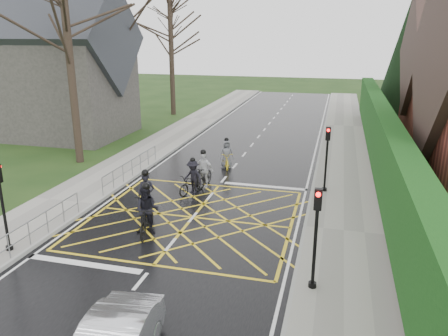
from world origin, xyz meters
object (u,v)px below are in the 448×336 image
at_px(cyclist_back, 147,215).
at_px(cyclist_rear, 146,202).
at_px(cyclist_front, 203,174).
at_px(cyclist_mid, 193,180).
at_px(cyclist_lead, 226,157).

bearing_deg(cyclist_back, cyclist_rear, 104.52).
bearing_deg(cyclist_front, cyclist_rear, -97.59).
distance_m(cyclist_mid, cyclist_lead, 4.37).
distance_m(cyclist_back, cyclist_mid, 4.60).
bearing_deg(cyclist_mid, cyclist_rear, -84.57).
distance_m(cyclist_rear, cyclist_lead, 7.63).
bearing_deg(cyclist_front, cyclist_mid, -96.32).
distance_m(cyclist_front, cyclist_lead, 3.48).
xyz_separation_m(cyclist_mid, cyclist_front, (0.24, 0.88, 0.07)).
height_order(cyclist_rear, cyclist_front, cyclist_rear).
relative_size(cyclist_back, cyclist_lead, 1.12).
relative_size(cyclist_mid, cyclist_lead, 1.01).
xyz_separation_m(cyclist_rear, cyclist_mid, (0.95, 3.14, -0.02)).
distance_m(cyclist_rear, cyclist_mid, 3.28).
xyz_separation_m(cyclist_rear, cyclist_front, (1.19, 4.02, 0.04)).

